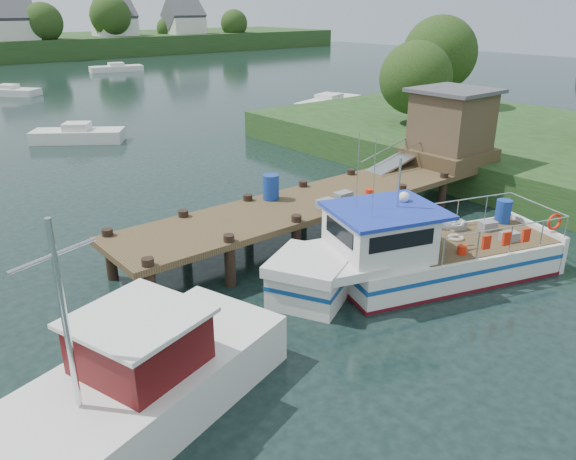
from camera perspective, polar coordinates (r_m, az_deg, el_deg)
ground_plane at (r=19.15m, az=-0.52°, el=-1.60°), size 160.00×160.00×0.00m
near_shore at (r=31.23m, az=25.72°, el=9.49°), size 16.00×30.00×7.76m
dock at (r=22.87m, az=12.40°, el=7.76°), size 16.60×3.00×4.78m
lobster_boat at (r=16.82m, az=12.48°, el=-2.56°), size 9.33×5.02×4.54m
work_boat at (r=11.36m, az=-18.15°, el=-16.86°), size 8.80×4.80×4.65m
moored_far at (r=74.23m, az=-17.04°, el=15.45°), size 6.48×3.31×1.05m
moored_b at (r=36.05m, az=-20.56°, el=9.03°), size 5.30×4.47×1.16m
moored_c at (r=45.84m, az=4.18°, el=12.80°), size 7.12×4.15×1.06m
moored_d at (r=57.89m, az=-26.55°, el=12.50°), size 5.01×5.56×0.95m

